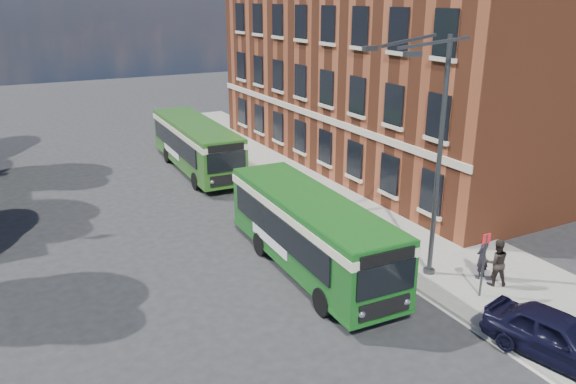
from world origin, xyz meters
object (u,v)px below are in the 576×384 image
bus_front (310,227)px  parked_car (558,337)px  bus_rear (196,142)px  street_lamp (432,157)px

bus_front → parked_car: 9.16m
bus_rear → bus_front: bearing=-92.1°
street_lamp → bus_front: street_lamp is taller
bus_front → parked_car: (3.40, -8.45, -0.96)m
street_lamp → bus_rear: street_lamp is taller
street_lamp → bus_front: size_ratio=0.89×
bus_front → parked_car: bearing=-68.1°
street_lamp → bus_rear: (-2.90, 17.45, -2.96)m
parked_car → bus_front: bearing=98.5°
bus_rear → parked_car: size_ratio=2.58×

